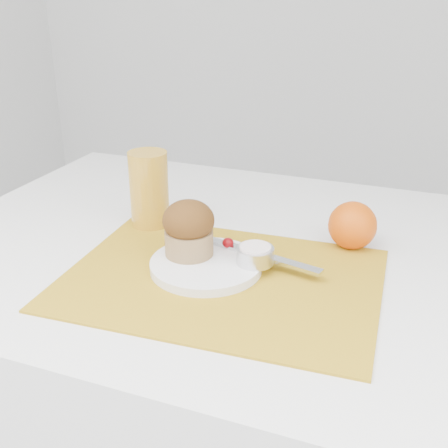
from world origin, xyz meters
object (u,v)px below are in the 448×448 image
at_px(table, 256,418).
at_px(muffin, 189,228).
at_px(juice_glass, 149,190).
at_px(plate, 206,265).
at_px(orange, 352,225).

bearing_deg(table, muffin, -136.49).
bearing_deg(juice_glass, plate, -37.67).
bearing_deg(muffin, plate, -21.65).
xyz_separation_m(table, muffin, (-0.09, -0.09, 0.44)).
height_order(juice_glass, muffin, juice_glass).
distance_m(table, plate, 0.40).
relative_size(table, muffin, 11.84).
bearing_deg(plate, juice_glass, 142.33).
relative_size(juice_glass, muffin, 1.42).
relative_size(plate, muffin, 1.77).
height_order(plate, orange, orange).
bearing_deg(muffin, orange, 33.55).
distance_m(juice_glass, muffin, 0.18).
relative_size(table, juice_glass, 8.31).
xyz_separation_m(orange, juice_glass, (-0.37, -0.04, 0.03)).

